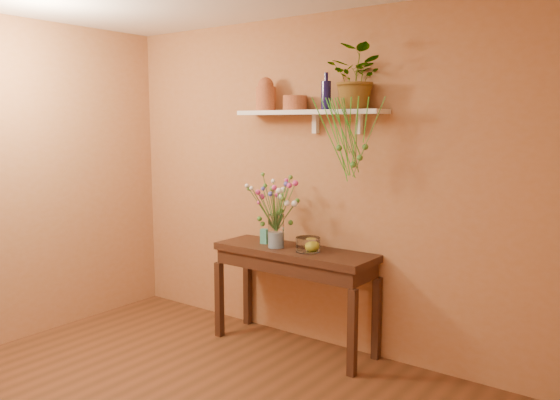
{
  "coord_description": "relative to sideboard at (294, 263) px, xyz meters",
  "views": [
    {
      "loc": [
        2.55,
        -1.89,
        1.84
      ],
      "look_at": [
        0.0,
        1.55,
        1.25
      ],
      "focal_mm": 36.17,
      "sensor_mm": 36.0,
      "label": 1
    }
  ],
  "objects": [
    {
      "name": "sideboard",
      "position": [
        0.0,
        0.0,
        0.0
      ],
      "size": [
        1.37,
        0.44,
        0.83
      ],
      "color": "#351910",
      "rests_on": "ground"
    },
    {
      "name": "wall_shelf",
      "position": [
        0.07,
        0.11,
        1.21
      ],
      "size": [
        1.3,
        0.24,
        0.19
      ],
      "color": "white",
      "rests_on": "room"
    },
    {
      "name": "terracotta_pot",
      "position": [
        -0.08,
        0.12,
        1.29
      ],
      "size": [
        0.23,
        0.23,
        0.12
      ],
      "primitive_type": "cylinder",
      "rotation": [
        0.0,
        0.0,
        0.25
      ],
      "color": "#B75A37",
      "rests_on": "wall_shelf"
    },
    {
      "name": "room",
      "position": [
        0.01,
        -1.76,
        0.64
      ],
      "size": [
        4.04,
        4.04,
        2.7
      ],
      "color": "#5B311A",
      "rests_on": "ground"
    },
    {
      "name": "lemon",
      "position": [
        0.17,
        -0.01,
        0.17
      ],
      "size": [
        0.09,
        0.09,
        0.09
      ],
      "primitive_type": "sphere",
      "color": "yellow",
      "rests_on": "glass_bowl"
    },
    {
      "name": "plant_fronds",
      "position": [
        0.52,
        -0.04,
        0.98
      ],
      "size": [
        0.54,
        0.3,
        0.62
      ],
      "color": "#3A7326",
      "rests_on": "wall_shelf"
    },
    {
      "name": "glass_bowl",
      "position": [
        0.15,
        -0.03,
        0.17
      ],
      "size": [
        0.19,
        0.19,
        0.12
      ],
      "color": "white",
      "rests_on": "sideboard"
    },
    {
      "name": "carton",
      "position": [
        -0.31,
        0.0,
        0.18
      ],
      "size": [
        0.07,
        0.05,
        0.13
      ],
      "primitive_type": "cube",
      "rotation": [
        0.0,
        0.0,
        0.1
      ],
      "color": "teal",
      "rests_on": "sideboard"
    },
    {
      "name": "blue_bottle",
      "position": [
        0.2,
        0.14,
        1.34
      ],
      "size": [
        0.08,
        0.08,
        0.29
      ],
      "color": "#151140",
      "rests_on": "wall_shelf"
    },
    {
      "name": "spider_plant",
      "position": [
        0.5,
        0.11,
        1.46
      ],
      "size": [
        0.44,
        0.39,
        0.46
      ],
      "primitive_type": "imported",
      "rotation": [
        0.0,
        0.0,
        -0.07
      ],
      "color": "#3A7326",
      "rests_on": "wall_shelf"
    },
    {
      "name": "bouquet",
      "position": [
        -0.14,
        -0.05,
        0.53
      ],
      "size": [
        0.42,
        0.42,
        0.48
      ],
      "color": "#386B28",
      "rests_on": "glass_vase"
    },
    {
      "name": "glass_vase",
      "position": [
        -0.14,
        -0.06,
        0.24
      ],
      "size": [
        0.13,
        0.13,
        0.27
      ],
      "color": "white",
      "rests_on": "sideboard"
    },
    {
      "name": "terracotta_jug",
      "position": [
        -0.37,
        0.11,
        1.36
      ],
      "size": [
        0.17,
        0.17,
        0.28
      ],
      "color": "#B75A37",
      "rests_on": "wall_shelf"
    }
  ]
}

